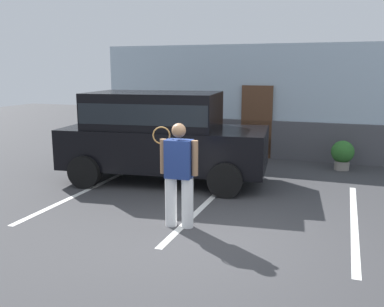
% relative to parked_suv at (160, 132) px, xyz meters
% --- Properties ---
extents(ground_plane, '(40.00, 40.00, 0.00)m').
position_rel_parked_suv_xyz_m(ground_plane, '(1.88, -2.85, -1.15)').
color(ground_plane, '#38383A').
extents(parking_stripe_0, '(0.12, 4.40, 0.01)m').
position_rel_parked_suv_xyz_m(parking_stripe_0, '(-1.17, -1.35, -1.14)').
color(parking_stripe_0, silver).
rests_on(parking_stripe_0, ground_plane).
extents(parking_stripe_1, '(0.12, 4.40, 0.01)m').
position_rel_parked_suv_xyz_m(parking_stripe_1, '(1.53, -1.35, -1.14)').
color(parking_stripe_1, silver).
rests_on(parking_stripe_1, ground_plane).
extents(parking_stripe_2, '(0.12, 4.40, 0.01)m').
position_rel_parked_suv_xyz_m(parking_stripe_2, '(4.22, -1.35, -1.14)').
color(parking_stripe_2, silver).
rests_on(parking_stripe_2, ground_plane).
extents(house_frontage, '(10.29, 0.40, 3.26)m').
position_rel_parked_suv_xyz_m(house_frontage, '(1.88, 3.58, 0.39)').
color(house_frontage, silver).
rests_on(house_frontage, ground_plane).
extents(parked_suv, '(4.79, 2.59, 2.05)m').
position_rel_parked_suv_xyz_m(parked_suv, '(0.00, 0.00, 0.00)').
color(parked_suv, black).
rests_on(parked_suv, ground_plane).
extents(tennis_player_man, '(0.78, 0.29, 1.72)m').
position_rel_parked_suv_xyz_m(tennis_player_man, '(1.47, -2.58, -0.24)').
color(tennis_player_man, white).
rests_on(tennis_player_man, ground_plane).
extents(potted_plant_by_porch, '(0.58, 0.58, 0.76)m').
position_rel_parked_suv_xyz_m(potted_plant_by_porch, '(3.97, 2.58, -0.72)').
color(potted_plant_by_porch, gray).
rests_on(potted_plant_by_porch, ground_plane).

